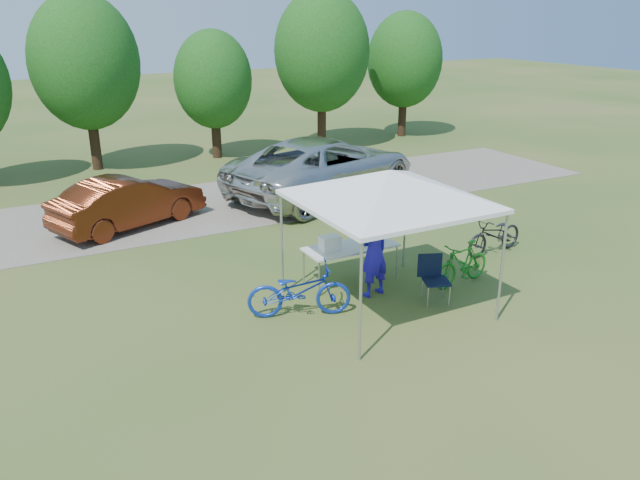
{
  "coord_description": "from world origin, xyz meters",
  "views": [
    {
      "loc": [
        -6.3,
        -9.13,
        5.44
      ],
      "look_at": [
        -0.37,
        2.0,
        0.79
      ],
      "focal_mm": 35.0,
      "sensor_mm": 36.0,
      "label": 1
    }
  ],
  "objects_px": {
    "cooler": "(330,243)",
    "sedan": "(129,202)",
    "bike_dark": "(495,235)",
    "folding_chair": "(433,274)",
    "bike_green": "(462,263)",
    "minivan": "(324,166)",
    "cyclist": "(374,252)",
    "bike_blue": "(299,291)",
    "folding_table": "(351,248)"
  },
  "relations": [
    {
      "from": "cooler",
      "to": "sedan",
      "type": "relative_size",
      "value": 0.1
    },
    {
      "from": "folding_table",
      "to": "bike_blue",
      "type": "height_order",
      "value": "bike_blue"
    },
    {
      "from": "cooler",
      "to": "minivan",
      "type": "xyz_separation_m",
      "value": [
        3.14,
        6.08,
        -0.04
      ]
    },
    {
      "from": "folding_table",
      "to": "cooler",
      "type": "xyz_separation_m",
      "value": [
        -0.5,
        0.0,
        0.2
      ]
    },
    {
      "from": "cooler",
      "to": "bike_green",
      "type": "relative_size",
      "value": 0.27
    },
    {
      "from": "folding_chair",
      "to": "cooler",
      "type": "height_order",
      "value": "cooler"
    },
    {
      "from": "cyclist",
      "to": "bike_blue",
      "type": "xyz_separation_m",
      "value": [
        -1.73,
        -0.12,
        -0.42
      ]
    },
    {
      "from": "cooler",
      "to": "folding_chair",
      "type": "bearing_deg",
      "value": -46.29
    },
    {
      "from": "folding_chair",
      "to": "cooler",
      "type": "relative_size",
      "value": 2.26
    },
    {
      "from": "bike_blue",
      "to": "minivan",
      "type": "bearing_deg",
      "value": -10.9
    },
    {
      "from": "bike_green",
      "to": "bike_dark",
      "type": "distance_m",
      "value": 2.12
    },
    {
      "from": "bike_green",
      "to": "sedan",
      "type": "bearing_deg",
      "value": -151.21
    },
    {
      "from": "minivan",
      "to": "sedan",
      "type": "bearing_deg",
      "value": 72.3
    },
    {
      "from": "bike_blue",
      "to": "sedan",
      "type": "bearing_deg",
      "value": 34.62
    },
    {
      "from": "bike_dark",
      "to": "sedan",
      "type": "height_order",
      "value": "sedan"
    },
    {
      "from": "folding_table",
      "to": "bike_blue",
      "type": "xyz_separation_m",
      "value": [
        -1.65,
        -0.9,
        -0.26
      ]
    },
    {
      "from": "bike_green",
      "to": "sedan",
      "type": "relative_size",
      "value": 0.38
    },
    {
      "from": "folding_chair",
      "to": "cyclist",
      "type": "relative_size",
      "value": 0.51
    },
    {
      "from": "cyclist",
      "to": "bike_blue",
      "type": "relative_size",
      "value": 0.96
    },
    {
      "from": "folding_chair",
      "to": "cooler",
      "type": "xyz_separation_m",
      "value": [
        -1.48,
        1.54,
        0.4
      ]
    },
    {
      "from": "folding_chair",
      "to": "bike_blue",
      "type": "relative_size",
      "value": 0.49
    },
    {
      "from": "cyclist",
      "to": "bike_blue",
      "type": "height_order",
      "value": "cyclist"
    },
    {
      "from": "folding_chair",
      "to": "minivan",
      "type": "distance_m",
      "value": 7.82
    },
    {
      "from": "sedan",
      "to": "folding_chair",
      "type": "bearing_deg",
      "value": -172.06
    },
    {
      "from": "folding_chair",
      "to": "folding_table",
      "type": "bearing_deg",
      "value": 144.8
    },
    {
      "from": "cyclist",
      "to": "minivan",
      "type": "xyz_separation_m",
      "value": [
        2.56,
        6.86,
        -0.0
      ]
    },
    {
      "from": "sedan",
      "to": "bike_blue",
      "type": "bearing_deg",
      "value": 171.76
    },
    {
      "from": "cooler",
      "to": "bike_green",
      "type": "height_order",
      "value": "cooler"
    },
    {
      "from": "bike_green",
      "to": "bike_dark",
      "type": "height_order",
      "value": "bike_green"
    },
    {
      "from": "folding_table",
      "to": "bike_dark",
      "type": "xyz_separation_m",
      "value": [
        3.87,
        -0.18,
        -0.3
      ]
    },
    {
      "from": "sedan",
      "to": "minivan",
      "type": "bearing_deg",
      "value": -110.22
    },
    {
      "from": "cooler",
      "to": "minivan",
      "type": "height_order",
      "value": "minivan"
    },
    {
      "from": "folding_table",
      "to": "sedan",
      "type": "xyz_separation_m",
      "value": [
        -3.33,
        5.88,
        -0.08
      ]
    },
    {
      "from": "folding_table",
      "to": "sedan",
      "type": "height_order",
      "value": "sedan"
    },
    {
      "from": "folding_chair",
      "to": "bike_dark",
      "type": "xyz_separation_m",
      "value": [
        2.89,
        1.37,
        -0.1
      ]
    },
    {
      "from": "folding_chair",
      "to": "cyclist",
      "type": "xyz_separation_m",
      "value": [
        -0.9,
        0.77,
        0.37
      ]
    },
    {
      "from": "sedan",
      "to": "bike_dark",
      "type": "bearing_deg",
      "value": -152.28
    },
    {
      "from": "folding_chair",
      "to": "bike_dark",
      "type": "height_order",
      "value": "folding_chair"
    },
    {
      "from": "sedan",
      "to": "bike_green",
      "type": "bearing_deg",
      "value": -165.19
    },
    {
      "from": "folding_table",
      "to": "sedan",
      "type": "distance_m",
      "value": 6.76
    },
    {
      "from": "folding_table",
      "to": "cyclist",
      "type": "distance_m",
      "value": 0.8
    },
    {
      "from": "bike_green",
      "to": "bike_dark",
      "type": "xyz_separation_m",
      "value": [
        1.86,
        1.02,
        -0.0
      ]
    },
    {
      "from": "cyclist",
      "to": "folding_table",
      "type": "bearing_deg",
      "value": -95.6
    },
    {
      "from": "bike_blue",
      "to": "bike_dark",
      "type": "bearing_deg",
      "value": -61.91
    },
    {
      "from": "bike_blue",
      "to": "folding_table",
      "type": "bearing_deg",
      "value": -40.72
    },
    {
      "from": "bike_dark",
      "to": "sedan",
      "type": "xyz_separation_m",
      "value": [
        -7.2,
        6.06,
        0.23
      ]
    },
    {
      "from": "bike_blue",
      "to": "bike_green",
      "type": "height_order",
      "value": "bike_blue"
    },
    {
      "from": "cyclist",
      "to": "bike_blue",
      "type": "distance_m",
      "value": 1.78
    },
    {
      "from": "folding_table",
      "to": "cooler",
      "type": "relative_size",
      "value": 4.69
    },
    {
      "from": "bike_dark",
      "to": "minivan",
      "type": "relative_size",
      "value": 0.27
    }
  ]
}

